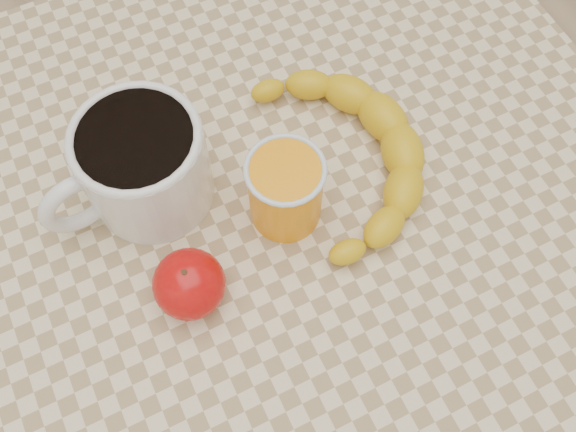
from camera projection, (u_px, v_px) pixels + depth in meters
name	position (u px, v px, depth m)	size (l,w,h in m)	color
ground	(288.00, 375.00, 1.32)	(3.00, 3.00, 0.00)	tan
table	(288.00, 256.00, 0.72)	(0.80, 0.80, 0.75)	beige
coffee_mug	(141.00, 164.00, 0.61)	(0.18, 0.14, 0.11)	silver
orange_juice_glass	(285.00, 190.00, 0.61)	(0.08, 0.08, 0.09)	orange
apple	(189.00, 284.00, 0.59)	(0.08, 0.08, 0.06)	#AB050A
banana	(345.00, 156.00, 0.65)	(0.25, 0.31, 0.04)	gold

